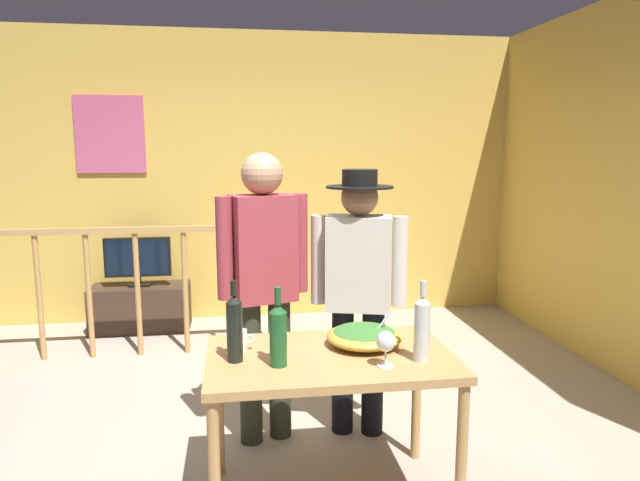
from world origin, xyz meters
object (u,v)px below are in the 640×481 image
(stair_railing, at_px, (164,275))
(mug_white, at_px, (240,340))
(flat_screen_tv, at_px, (138,258))
(wine_glass, at_px, (386,343))
(serving_table, at_px, (330,372))
(wine_bottle_green, at_px, (278,334))
(salad_bowl, at_px, (364,335))
(person_standing_right, at_px, (359,282))
(wine_bottle_clear, at_px, (422,328))
(framed_picture, at_px, (110,134))
(person_standing_left, at_px, (264,276))
(tv_console, at_px, (141,308))
(wine_bottle_dark, at_px, (234,327))

(stair_railing, distance_m, mug_white, 2.16)
(flat_screen_tv, bearing_deg, wine_glass, -62.78)
(flat_screen_tv, relative_size, serving_table, 0.52)
(wine_bottle_green, bearing_deg, salad_bowl, 24.88)
(person_standing_right, bearing_deg, wine_glass, 101.30)
(stair_railing, distance_m, wine_bottle_green, 2.42)
(flat_screen_tv, distance_m, wine_glass, 3.41)
(mug_white, bearing_deg, stair_railing, 106.27)
(wine_bottle_clear, bearing_deg, framed_picture, 120.98)
(salad_bowl, distance_m, person_standing_left, 0.74)
(serving_table, height_order, person_standing_right, person_standing_right)
(wine_bottle_green, height_order, person_standing_left, person_standing_left)
(wine_glass, distance_m, person_standing_left, 0.98)
(stair_railing, xyz_separation_m, tv_console, (-0.32, 0.69, -0.46))
(serving_table, bearing_deg, tv_console, 114.99)
(person_standing_right, bearing_deg, framed_picture, -38.21)
(framed_picture, height_order, person_standing_left, framed_picture)
(wine_bottle_dark, bearing_deg, wine_bottle_green, -23.32)
(mug_white, relative_size, person_standing_left, 0.06)
(tv_console, relative_size, person_standing_left, 0.53)
(flat_screen_tv, bearing_deg, person_standing_left, -64.13)
(flat_screen_tv, bearing_deg, wine_bottle_green, -69.70)
(wine_bottle_green, bearing_deg, stair_railing, 108.66)
(wine_bottle_dark, bearing_deg, salad_bowl, 10.82)
(person_standing_left, xyz_separation_m, person_standing_right, (0.55, -0.00, -0.05))
(mug_white, bearing_deg, person_standing_left, 75.28)
(flat_screen_tv, relative_size, mug_white, 5.53)
(wine_glass, xyz_separation_m, wine_bottle_dark, (-0.66, 0.17, 0.05))
(framed_picture, bearing_deg, tv_console, -49.53)
(wine_glass, relative_size, wine_bottle_dark, 0.43)
(tv_console, distance_m, person_standing_right, 2.84)
(wine_bottle_dark, height_order, wine_bottle_green, wine_bottle_dark)
(framed_picture, bearing_deg, flat_screen_tv, -52.42)
(serving_table, relative_size, salad_bowl, 3.12)
(wine_bottle_green, height_order, person_standing_right, person_standing_right)
(framed_picture, height_order, wine_bottle_green, framed_picture)
(framed_picture, distance_m, wine_glass, 3.92)
(framed_picture, bearing_deg, serving_table, -63.37)
(framed_picture, relative_size, tv_console, 0.80)
(tv_console, bearing_deg, framed_picture, 130.47)
(framed_picture, xyz_separation_m, tv_console, (0.25, -0.29, -1.62))
(wine_bottle_clear, bearing_deg, serving_table, 160.54)
(tv_console, bearing_deg, person_standing_left, -64.45)
(person_standing_right, bearing_deg, tv_console, -38.76)
(stair_railing, bearing_deg, wine_bottle_clear, -58.58)
(flat_screen_tv, xyz_separation_m, wine_glass, (1.56, -3.03, 0.16))
(framed_picture, relative_size, person_standing_right, 0.46)
(mug_white, distance_m, person_standing_right, 0.89)
(wine_glass, bearing_deg, mug_white, 155.00)
(stair_railing, bearing_deg, wine_bottle_dark, -75.24)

